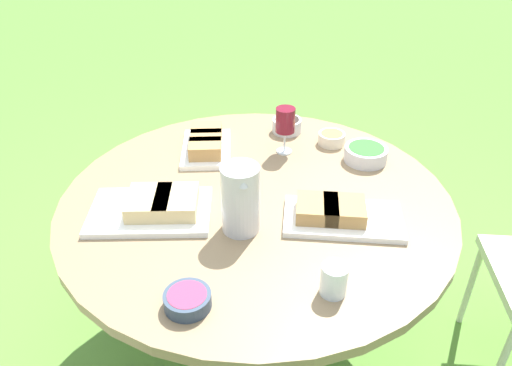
% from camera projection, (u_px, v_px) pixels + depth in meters
% --- Properties ---
extents(ground_plane, '(40.00, 40.00, 0.00)m').
position_uv_depth(ground_plane, '(256.00, 343.00, 2.10)').
color(ground_plane, '#5B8C38').
extents(dining_table, '(1.33, 1.33, 0.75)m').
position_uv_depth(dining_table, '(256.00, 222.00, 1.75)').
color(dining_table, '#4C4C51').
rests_on(dining_table, ground_plane).
extents(water_pitcher, '(0.13, 0.12, 0.22)m').
position_uv_depth(water_pitcher, '(240.00, 199.00, 1.49)').
color(water_pitcher, silver).
rests_on(water_pitcher, dining_table).
extents(wine_glass, '(0.07, 0.07, 0.19)m').
position_uv_depth(wine_glass, '(285.00, 121.00, 1.88)').
color(wine_glass, silver).
rests_on(wine_glass, dining_table).
extents(platter_bread_main, '(0.32, 0.23, 0.07)m').
position_uv_depth(platter_bread_main, '(206.00, 144.00, 1.94)').
color(platter_bread_main, white).
rests_on(platter_bread_main, dining_table).
extents(platter_charcuterie, '(0.30, 0.42, 0.07)m').
position_uv_depth(platter_charcuterie, '(337.00, 214.00, 1.57)').
color(platter_charcuterie, white).
rests_on(platter_charcuterie, dining_table).
extents(platter_sandwich_side, '(0.32, 0.42, 0.07)m').
position_uv_depth(platter_sandwich_side, '(157.00, 207.00, 1.60)').
color(platter_sandwich_side, white).
rests_on(platter_sandwich_side, dining_table).
extents(bowl_fries, '(0.11, 0.11, 0.05)m').
position_uv_depth(bowl_fries, '(332.00, 138.00, 2.00)').
color(bowl_fries, beige).
rests_on(bowl_fries, dining_table).
extents(bowl_salad, '(0.16, 0.16, 0.06)m').
position_uv_depth(bowl_salad, '(366.00, 153.00, 1.88)').
color(bowl_salad, silver).
rests_on(bowl_salad, dining_table).
extents(bowl_olives, '(0.12, 0.12, 0.06)m').
position_uv_depth(bowl_olives, '(287.00, 125.00, 2.08)').
color(bowl_olives, silver).
rests_on(bowl_olives, dining_table).
extents(bowl_dip_red, '(0.12, 0.12, 0.04)m').
position_uv_depth(bowl_dip_red, '(187.00, 299.00, 1.27)').
color(bowl_dip_red, '#334256').
rests_on(bowl_dip_red, dining_table).
extents(cup_water_near, '(0.07, 0.07, 0.09)m').
position_uv_depth(cup_water_near, '(334.00, 280.00, 1.30)').
color(cup_water_near, silver).
rests_on(cup_water_near, dining_table).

